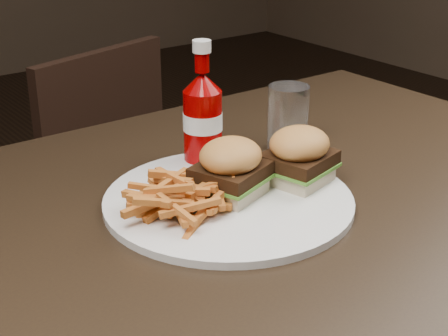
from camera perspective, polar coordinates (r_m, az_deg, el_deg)
dining_table at (r=0.95m, az=1.61°, el=-3.91°), size 1.20×0.80×0.04m
chair_far at (r=1.72m, az=-13.27°, el=-2.63°), size 0.46×0.46×0.04m
plate at (r=0.93m, az=0.37°, el=-2.74°), size 0.34×0.34×0.01m
sandwich_half_a at (r=0.93m, az=0.55°, el=-1.66°), size 0.10×0.10×0.02m
sandwich_half_b at (r=0.98m, az=6.18°, el=-0.56°), size 0.10×0.09×0.02m
fries_pile at (r=0.89m, az=-3.73°, el=-2.25°), size 0.13×0.13×0.05m
ketchup_bottle at (r=1.04m, az=-1.77°, el=3.32°), size 0.07×0.07×0.12m
tumbler at (r=1.10m, az=5.34°, el=4.25°), size 0.07×0.07×0.10m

